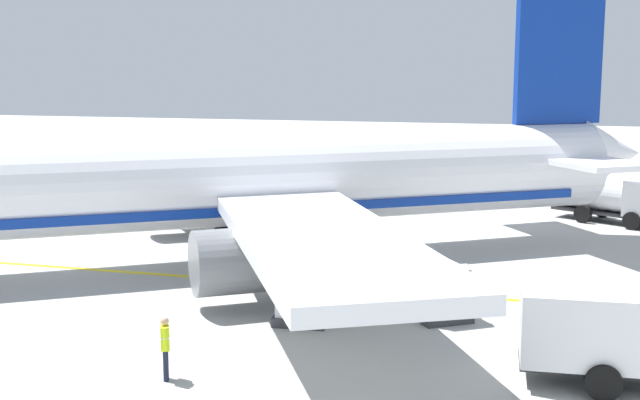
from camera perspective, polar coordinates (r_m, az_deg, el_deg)
name	(u,v)px	position (r m, az deg, el deg)	size (l,w,h in m)	color
airliner_foreground	(213,182)	(33.70, -7.31, 1.20)	(30.96, 36.32, 11.90)	white
service_truck_fuel	(638,332)	(22.59, 20.89, -8.40)	(2.70, 5.85, 2.46)	#2659A5
service_truck_baggage	(614,196)	(45.45, 19.40, 0.25)	(4.58, 6.02, 2.40)	silver
cargo_container_near	(441,293)	(26.98, 8.25, -6.28)	(2.23, 2.23, 1.85)	#333338
cargo_container_mid	(302,292)	(26.43, -1.21, -6.27)	(1.78, 1.78, 2.07)	#333338
crew_loader_right	(165,343)	(22.03, -10.52, -9.57)	(0.58, 0.40, 1.68)	#191E33
apron_guide_line	(307,285)	(30.97, -0.89, -5.83)	(0.30, 60.00, 0.01)	yellow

